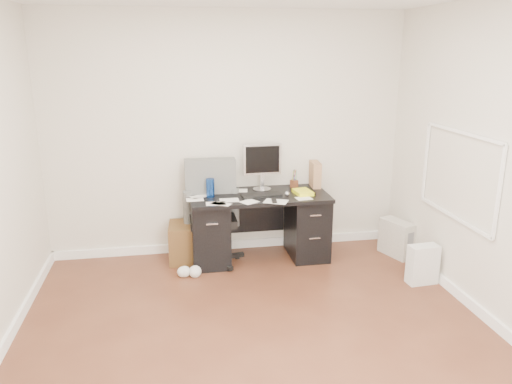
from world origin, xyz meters
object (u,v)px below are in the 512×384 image
at_px(desk, 259,225).
at_px(wicker_basket, 189,242).
at_px(keyboard, 261,195).
at_px(office_chair, 212,214).
at_px(lcd_monitor, 262,167).
at_px(pc_tower, 397,238).

distance_m(desk, wicker_basket, 0.81).
xyz_separation_m(desk, keyboard, (0.01, -0.08, 0.36)).
bearing_deg(office_chair, keyboard, -5.39).
distance_m(lcd_monitor, office_chair, 0.76).
relative_size(keyboard, wicker_basket, 1.02).
bearing_deg(pc_tower, office_chair, 155.64).
height_order(lcd_monitor, keyboard, lcd_monitor).
bearing_deg(wicker_basket, keyboard, -11.75).
distance_m(desk, office_chair, 0.55).
distance_m(desk, keyboard, 0.37).
bearing_deg(pc_tower, wicker_basket, 153.51).
bearing_deg(wicker_basket, pc_tower, -6.65).
height_order(desk, keyboard, keyboard).
bearing_deg(pc_tower, lcd_monitor, 147.21).
distance_m(keyboard, wicker_basket, 0.98).
bearing_deg(pc_tower, keyboard, 156.16).
relative_size(keyboard, office_chair, 0.38).
height_order(lcd_monitor, office_chair, lcd_monitor).
relative_size(lcd_monitor, pc_tower, 1.32).
distance_m(keyboard, office_chair, 0.57).
relative_size(lcd_monitor, office_chair, 0.48).
bearing_deg(wicker_basket, lcd_monitor, 4.87).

